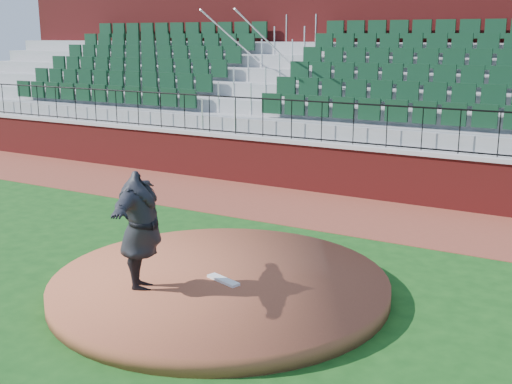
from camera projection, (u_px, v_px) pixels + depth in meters
ground at (208, 292)px, 10.13m from camera, size 90.00×90.00×0.00m
warning_track at (342, 212)px, 14.67m from camera, size 34.00×3.20×0.01m
field_wall at (368, 174)px, 15.87m from camera, size 34.00×0.35×1.20m
wall_cap at (369, 148)px, 15.72m from camera, size 34.00×0.45×0.10m
wall_railing at (370, 125)px, 15.59m from camera, size 34.00×0.05×1.00m
seating_stands at (406, 96)px, 17.76m from camera, size 34.00×5.10×4.60m
concourse_wall at (434, 74)px, 20.00m from camera, size 34.00×0.50×5.50m
pitchers_mound at (220, 285)px, 10.08m from camera, size 5.25×5.25×0.25m
pitching_rubber at (223, 280)px, 9.88m from camera, size 0.63×0.33×0.04m
pitcher at (140, 230)px, 9.43m from camera, size 1.59×2.21×1.79m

